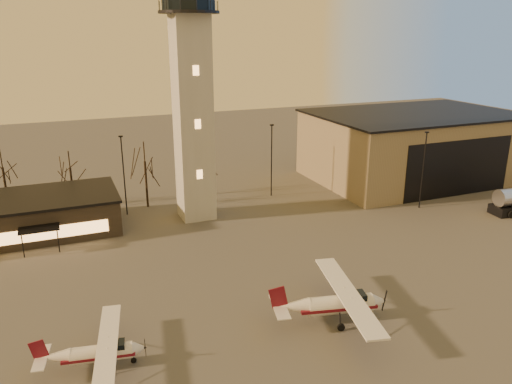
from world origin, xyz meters
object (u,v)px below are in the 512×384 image
hangar (412,146)px  cessna_front (342,307)px  terminal (1,219)px  cessna_rear (104,355)px  control_tower (192,84)px

hangar → cessna_front: size_ratio=2.41×
hangar → terminal: size_ratio=1.20×
terminal → cessna_rear: (7.99, -28.06, -1.22)m
cessna_front → terminal: bearing=145.0°
hangar → cessna_front: bearing=-135.5°
terminal → control_tower: bearing=-5.1°
control_tower → hangar: (36.00, 3.98, -11.17)m
control_tower → terminal: control_tower is taller
hangar → cessna_rear: (-50.01, -30.06, -4.22)m
hangar → cessna_front: hangar is taller
hangar → cessna_front: 44.69m
cessna_front → cessna_rear: cessna_front is taller
hangar → cessna_rear: 58.50m
terminal → cessna_front: size_ratio=2.00×
control_tower → cessna_rear: 33.36m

